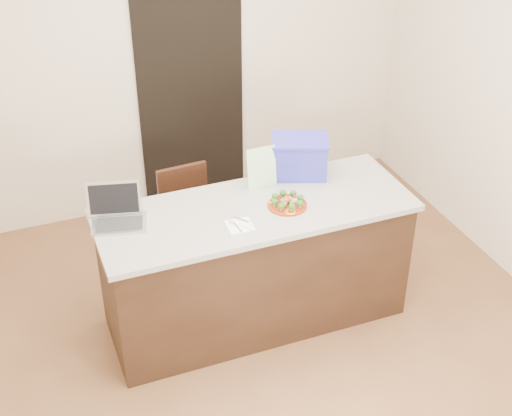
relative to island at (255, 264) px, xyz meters
name	(u,v)px	position (x,y,z in m)	size (l,w,h in m)	color
ground	(269,339)	(0.00, -0.25, -0.46)	(4.00, 4.00, 0.00)	brown
room_shell	(271,124)	(0.00, -0.25, 1.16)	(4.00, 4.00, 4.00)	white
doorway	(191,93)	(0.10, 1.73, 0.54)	(0.90, 0.02, 2.00)	black
island	(255,264)	(0.00, 0.00, 0.00)	(2.06, 0.76, 0.92)	black
plate	(287,205)	(0.20, -0.06, 0.47)	(0.26, 0.26, 0.02)	maroon
meatballs	(287,201)	(0.20, -0.06, 0.49)	(0.10, 0.10, 0.04)	brown
broccoli	(287,199)	(0.20, -0.06, 0.51)	(0.22, 0.22, 0.04)	#174712
pepper_rings	(287,204)	(0.20, -0.06, 0.48)	(0.23, 0.23, 0.01)	yellow
napkin	(240,226)	(-0.17, -0.17, 0.46)	(0.16, 0.16, 0.01)	white
fork	(236,225)	(-0.19, -0.16, 0.47)	(0.03, 0.14, 0.00)	silver
knife	(245,225)	(-0.14, -0.19, 0.47)	(0.08, 0.19, 0.01)	silver
yogurt_bottle	(295,202)	(0.24, -0.07, 0.49)	(0.03, 0.03, 0.07)	beige
laptop	(117,212)	(-0.86, 0.17, 0.52)	(0.38, 0.34, 0.24)	#B3B4B8
leaflet	(262,168)	(0.13, 0.23, 0.60)	(0.20, 0.00, 0.29)	white
blue_box	(300,156)	(0.44, 0.29, 0.60)	(0.45, 0.39, 0.27)	#2C2CA0
chair	(187,216)	(-0.27, 0.71, 0.02)	(0.40, 0.40, 0.86)	#361A10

